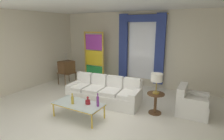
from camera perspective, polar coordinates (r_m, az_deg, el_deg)
name	(u,v)px	position (r m, az deg, el deg)	size (l,w,h in m)	color
ground_plane	(99,112)	(5.46, -4.07, -12.82)	(16.00, 16.00, 0.00)	silver
wall_rear	(139,49)	(7.69, 8.36, 6.45)	(8.00, 0.12, 3.00)	beige
wall_left	(29,50)	(7.96, -24.50, 5.62)	(0.12, 7.00, 3.00)	beige
ceiling_slab	(112,5)	(5.62, 0.13, 19.64)	(8.00, 7.60, 0.04)	white
curtained_window	(141,44)	(7.46, 8.99, 8.08)	(2.00, 0.17, 2.70)	white
couch_white_long	(105,93)	(6.02, -2.22, -7.06)	(2.41, 1.12, 0.86)	white
coffee_table	(78,104)	(5.07, -10.40, -10.48)	(1.35, 0.66, 0.41)	silver
bottle_blue_decanter	(88,102)	(4.94, -7.52, -9.69)	(0.13, 0.13, 0.21)	maroon
bottle_crystal_tall	(72,100)	(5.00, -12.19, -9.00)	(0.07, 0.07, 0.30)	gold
bottle_amber_squat	(98,101)	(4.76, -4.43, -9.55)	(0.07, 0.07, 0.35)	#753384
vintage_tv	(66,67)	(7.96, -13.96, 0.79)	(0.62, 0.67, 1.35)	brown
armchair_white	(191,104)	(5.66, 23.24, -9.74)	(0.84, 0.84, 0.80)	white
stained_glass_divider	(94,59)	(7.89, -5.61, 3.45)	(0.95, 0.05, 2.20)	gold
peacock_figurine	(96,82)	(7.49, -5.04, -3.66)	(0.44, 0.60, 0.50)	beige
round_side_table	(155,101)	(5.36, 13.33, -9.48)	(0.48, 0.48, 0.59)	brown
table_lamp_brass	(157,78)	(5.14, 13.73, -2.55)	(0.32, 0.32, 0.57)	#B29338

